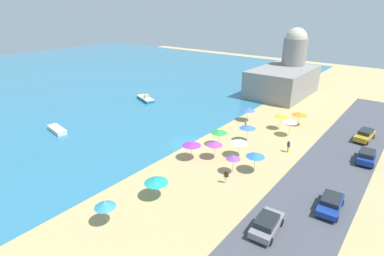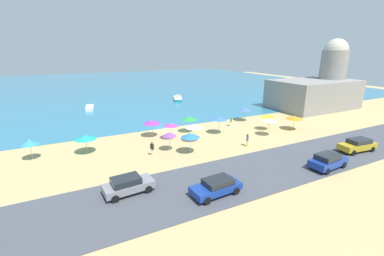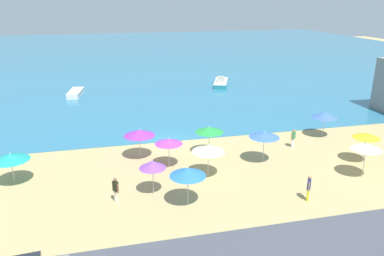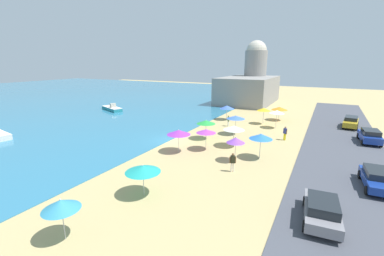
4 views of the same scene
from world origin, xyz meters
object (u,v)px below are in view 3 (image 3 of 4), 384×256
Objects in this scene: beach_umbrella_4 at (152,164)px; beach_umbrella_12 at (367,135)px; beach_umbrella_9 at (325,115)px; beach_umbrella_7 at (169,141)px; beach_umbrella_0 at (367,147)px; bather_2 at (293,137)px; beach_umbrella_11 at (208,149)px; skiff_nearshore at (221,83)px; skiff_offshore at (76,93)px; beach_umbrella_10 at (264,135)px; bather_0 at (116,189)px; beach_umbrella_3 at (209,130)px; beach_umbrella_1 at (139,133)px; beach_umbrella_8 at (10,157)px; beach_umbrella_2 at (188,172)px; bather_1 at (309,187)px.

beach_umbrella_4 is 16.33m from beach_umbrella_12.
beach_umbrella_7 is at bearing -167.80° from beach_umbrella_9.
bather_2 is (-2.06, 6.29, -1.44)m from beach_umbrella_0.
beach_umbrella_12 reaches higher than bather_2.
beach_umbrella_11 is at bearing -156.59° from bather_2.
beach_umbrella_11 is at bearing -109.38° from skiff_nearshore.
beach_umbrella_0 is 6.78m from bather_2.
bather_2 is 0.33× the size of skiff_offshore.
beach_umbrella_4 is 28.69m from skiff_offshore.
beach_umbrella_12 is 0.51× the size of skiff_offshore.
beach_umbrella_11 reaches higher than beach_umbrella_7.
beach_umbrella_10 is 1.50× the size of bather_0.
beach_umbrella_3 reaches higher than beach_umbrella_7.
beach_umbrella_9 is (11.19, 1.54, -0.05)m from beach_umbrella_3.
beach_umbrella_4 is 4.15m from beach_umbrella_7.
beach_umbrella_1 is 27.18m from skiff_nearshore.
beach_umbrella_0 reaches higher than bather_2.
bather_0 is 16.05m from bather_2.
beach_umbrella_0 is 24.09m from beach_umbrella_8.
skiff_offshore is at bearing 125.76° from beach_umbrella_0.
bather_0 is at bearing -133.07° from beach_umbrella_7.
beach_umbrella_0 is 8.23m from beach_umbrella_9.
beach_umbrella_4 is 17.87m from beach_umbrella_9.
beach_umbrella_3 is (3.41, 7.29, -0.11)m from beach_umbrella_2.
beach_umbrella_9 is 4.41m from bather_2.
beach_umbrella_2 is 0.42× the size of skiff_nearshore.
beach_umbrella_2 is 14.74m from beach_umbrella_12.
beach_umbrella_0 is 1.09× the size of beach_umbrella_4.
beach_umbrella_12 reaches higher than bather_0.
bather_1 is (-7.05, -4.17, -1.28)m from beach_umbrella_12.
beach_umbrella_11 is 1.52× the size of bather_2.
beach_umbrella_1 reaches higher than beach_umbrella_3.
beach_umbrella_10 reaches higher than beach_umbrella_12.
beach_umbrella_9 is (1.83, 8.02, -0.27)m from beach_umbrella_0.
beach_umbrella_7 reaches higher than bather_1.
skiff_offshore is (-6.04, 21.98, -1.73)m from beach_umbrella_1.
beach_umbrella_3 is 4.04m from beach_umbrella_11.
beach_umbrella_0 is 12.81m from beach_umbrella_2.
beach_umbrella_8 is at bearing -172.42° from beach_umbrella_9.
beach_umbrella_10 is (9.06, -3.02, 0.15)m from beach_umbrella_1.
skiff_offshore is at bearing 102.61° from beach_umbrella_4.
bather_1 is at bearing -41.94° from beach_umbrella_11.
beach_umbrella_12 is at bearing 30.61° from bather_1.
bather_2 is at bearing -92.95° from skiff_nearshore.
bather_0 is 1.06× the size of bather_2.
beach_umbrella_4 is at bearing -134.08° from beach_umbrella_3.
beach_umbrella_3 is 11.84m from beach_umbrella_12.
beach_umbrella_2 is (-12.78, -0.81, -0.11)m from beach_umbrella_0.
beach_umbrella_1 reaches higher than bather_2.
beach_umbrella_2 reaches higher than beach_umbrella_4.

